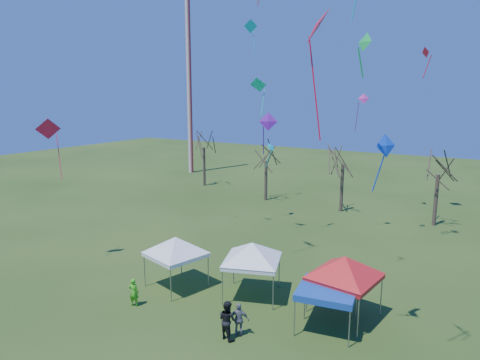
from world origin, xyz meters
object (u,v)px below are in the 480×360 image
object	(u,v)px
tree_3	(440,156)
person_dark	(227,320)
radio_mast	(189,85)
tree_0	(204,134)
person_green	(134,292)
tree_1	(266,146)
person_grey	(239,319)
tent_blue	(327,291)
tent_white_west	(175,240)
tree_2	(344,147)
tent_white_mid	(252,246)
tent_red	(345,261)

from	to	relation	value
tree_3	person_dark	distance (m)	25.35
radio_mast	person_dark	xyz separation A→B (m)	(28.17, -34.07, -11.57)
tree_0	person_green	world-z (taller)	tree_0
tree_1	tree_3	size ratio (longest dim) A/B	0.95
tree_0	person_grey	world-z (taller)	tree_0
tree_1	tent_blue	size ratio (longest dim) A/B	2.46
tree_0	tree_3	bearing A→B (deg)	-7.08
tree_3	tent_white_west	xyz separation A→B (m)	(-11.39, -21.04, -3.22)
person_grey	tree_0	bearing A→B (deg)	-72.42
tent_blue	tree_2	bearing A→B (deg)	106.15
tree_1	radio_mast	bearing A→B (deg)	151.52
tree_1	person_grey	distance (m)	27.16
tree_1	tree_3	distance (m)	16.81
tree_3	tent_white_mid	size ratio (longest dim) A/B	2.03
person_grey	tree_2	bearing A→B (deg)	-103.98
tree_0	tent_white_west	size ratio (longest dim) A/B	2.17
tent_white_west	tent_red	size ratio (longest dim) A/B	0.92
tent_blue	person_grey	xyz separation A→B (m)	(-3.29, -2.68, -1.13)
tent_blue	person_dark	distance (m)	4.93
radio_mast	person_grey	size ratio (longest dim) A/B	15.56
tent_red	person_dark	world-z (taller)	tent_red
tree_2	tent_white_west	size ratio (longest dim) A/B	2.11
tent_white_mid	tree_2	bearing A→B (deg)	94.01
tent_red	tent_blue	size ratio (longest dim) A/B	1.38
tent_red	tree_2	bearing A→B (deg)	108.21
tree_3	tent_red	xyz separation A→B (m)	(-1.89, -19.46, -3.04)
tree_3	person_grey	size ratio (longest dim) A/B	4.92
tree_2	tent_white_west	xyz separation A→B (m)	(-2.99, -21.37, -3.43)
tree_1	tent_white_mid	size ratio (longest dim) A/B	1.93
tent_red	tree_1	bearing A→B (deg)	126.62
radio_mast	tent_blue	distance (m)	45.56
tree_1	tree_2	bearing A→B (deg)	-1.85
tree_1	tree_0	bearing A→B (deg)	164.82
tree_0	person_dark	distance (m)	35.02
tent_red	person_green	world-z (taller)	tent_red
tree_3	tent_blue	distance (m)	21.45
radio_mast	person_dark	size ratio (longest dim) A/B	13.49
tree_1	person_dark	world-z (taller)	tree_1
person_grey	person_dark	world-z (taller)	person_dark
tree_2	tent_white_west	bearing A→B (deg)	-97.97
radio_mast	tree_0	bearing A→B (deg)	-42.77
tent_blue	tent_red	bearing A→B (deg)	76.38
tree_1	tree_3	bearing A→B (deg)	-2.06
person_grey	tent_white_mid	bearing A→B (deg)	-89.88
person_dark	tree_3	bearing A→B (deg)	-89.11
tent_white_west	tent_white_mid	xyz separation A→B (m)	(4.40, 1.23, 0.08)
person_green	person_dark	distance (m)	5.98
tree_1	person_green	distance (m)	25.63
tent_white_mid	person_green	distance (m)	6.80
tent_white_west	tent_blue	size ratio (longest dim) A/B	1.27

